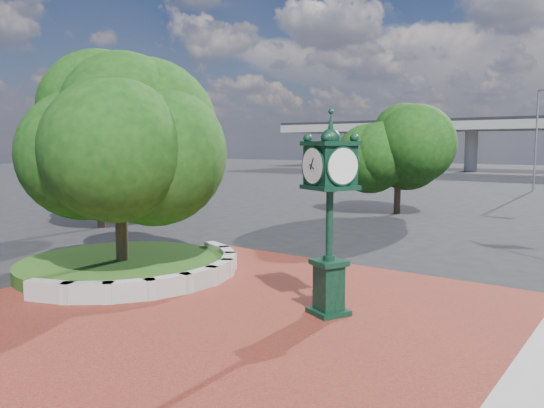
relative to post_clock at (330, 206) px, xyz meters
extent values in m
plane|color=black|center=(-2.04, -0.19, -2.49)|extent=(200.00, 200.00, 0.00)
cube|color=maroon|center=(-2.04, -1.19, -2.47)|extent=(12.00, 12.00, 0.04)
cube|color=#9E9B93|center=(-5.95, -3.20, -2.22)|extent=(1.29, 0.76, 0.54)
cube|color=#9E9B93|center=(-5.10, -2.73, -2.22)|extent=(1.20, 1.04, 0.54)
cube|color=#9E9B93|center=(-4.42, -2.02, -2.22)|extent=(1.00, 1.22, 0.54)
cube|color=#9E9B93|center=(-3.99, -1.15, -2.22)|extent=(0.71, 1.30, 0.54)
cube|color=#9E9B93|center=(-3.84, -0.19, -2.22)|extent=(0.35, 1.25, 0.54)
cube|color=#9E9B93|center=(-3.99, 0.77, -2.22)|extent=(0.71, 1.30, 0.54)
cube|color=#9E9B93|center=(-4.42, 1.65, -2.22)|extent=(1.00, 1.22, 0.54)
cube|color=#9E9B93|center=(-5.10, 2.35, -2.22)|extent=(1.20, 1.04, 0.54)
cube|color=#9E9B93|center=(-5.95, 2.82, -2.22)|extent=(1.29, 0.76, 0.54)
cylinder|color=#1C4112|center=(-7.04, -0.19, -2.29)|extent=(6.10, 6.10, 0.40)
cylinder|color=#9E9B93|center=(-37.04, 69.81, 0.51)|extent=(1.80, 1.80, 6.00)
cylinder|color=#9E9B93|center=(-17.04, 69.81, 0.51)|extent=(1.80, 1.80, 6.00)
cylinder|color=#38281C|center=(-7.04, -0.19, -1.41)|extent=(0.36, 0.36, 2.17)
sphere|color=#10380F|center=(-7.04, -0.19, 1.24)|extent=(5.20, 5.20, 5.20)
cylinder|color=#38281C|center=(-15.04, 4.81, -1.27)|extent=(0.36, 0.36, 2.45)
sphere|color=#10380F|center=(-15.04, 4.81, 1.64)|extent=(5.60, 5.60, 5.60)
cylinder|color=#38281C|center=(-6.04, 17.81, -1.53)|extent=(0.36, 0.36, 1.92)
sphere|color=#10380F|center=(-6.04, 17.81, 0.75)|extent=(4.40, 4.40, 4.40)
cube|color=black|center=(0.00, 0.00, -2.41)|extent=(1.01, 1.01, 0.15)
cube|color=black|center=(0.00, 0.00, -1.82)|extent=(0.69, 0.69, 1.05)
cube|color=black|center=(0.00, 0.00, -1.27)|extent=(0.88, 0.88, 0.11)
cylinder|color=black|center=(0.00, 0.00, -0.40)|extent=(0.16, 0.16, 1.62)
cube|color=black|center=(0.00, 0.00, 0.90)|extent=(1.14, 1.14, 0.86)
cylinder|color=white|center=(-0.19, -0.41, 0.90)|extent=(0.72, 0.37, 0.76)
cylinder|color=white|center=(0.19, 0.41, 0.90)|extent=(0.72, 0.37, 0.76)
cylinder|color=white|center=(-0.41, 0.19, 0.90)|extent=(0.37, 0.72, 0.76)
cylinder|color=white|center=(0.41, -0.19, 0.90)|extent=(0.37, 0.72, 0.76)
sphere|color=black|center=(0.00, 0.00, 1.49)|extent=(0.42, 0.42, 0.42)
cone|color=black|center=(0.00, 0.00, 1.80)|extent=(0.17, 0.17, 0.48)
cylinder|color=slate|center=(-2.83, 38.48, 1.65)|extent=(0.15, 0.15, 8.27)
camera|label=1|loc=(5.88, -10.07, 1.35)|focal=35.00mm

